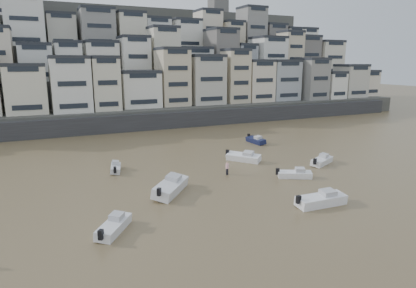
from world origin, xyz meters
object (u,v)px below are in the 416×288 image
boat_f (116,167)px  boat_a (321,198)px  boat_j (114,224)px  boat_c (171,185)px  boat_e (243,156)px  boat_d (322,160)px  boat_i (256,139)px  person_pink (227,168)px  boat_b (295,173)px

boat_f → boat_a: bearing=-129.0°
boat_j → boat_c: size_ratio=0.73×
boat_e → boat_j: size_ratio=1.09×
boat_d → boat_i: bearing=68.0°
boat_j → boat_f: 18.57m
boat_i → person_pink: size_ratio=2.85×
boat_i → boat_f: (-26.40, -7.12, -0.09)m
boat_j → person_pink: bearing=-22.4°
boat_c → boat_b: bearing=-54.0°
boat_f → boat_b: bearing=-109.1°
person_pink → boat_j: bearing=-147.5°
boat_i → boat_j: (-30.14, -25.31, 0.01)m
boat_b → boat_a: 9.24m
boat_c → boat_d: size_ratio=1.38×
boat_j → boat_f: bearing=23.5°
boat_c → boat_f: (-3.85, 11.22, -0.36)m
boat_c → person_pink: size_ratio=3.99×
boat_f → person_pink: bearing=-108.1°
boat_j → boat_e: bearing=-19.6°
boat_i → person_pink: 20.10m
boat_i → boat_f: 27.34m
boat_j → person_pink: size_ratio=2.90×
boat_i → boat_c: size_ratio=0.72×
boat_c → person_pink: boat_c is taller
boat_e → boat_c: bearing=-96.2°
boat_j → boat_d: bearing=-38.3°
boat_d → person_pink: bearing=149.6°
boat_f → person_pink: person_pink is taller
boat_b → boat_e: bearing=128.6°
boat_b → boat_a: (-3.38, -8.59, 0.18)m
boat_j → boat_d: size_ratio=1.00×
boat_i → boat_b: 20.60m
person_pink → boat_e: bearing=42.7°
boat_i → boat_j: 39.36m
boat_a → person_pink: (-3.73, 13.35, 0.07)m
person_pink → boat_d: bearing=-5.0°
boat_a → boat_f: (-16.51, 21.02, -0.21)m
boat_e → boat_f: bearing=-135.7°
boat_c → boat_f: boat_c is taller
boat_a → person_pink: person_pink is taller
boat_j → boat_f: (3.75, 18.19, -0.10)m
boat_j → person_pink: (16.53, 10.52, 0.18)m
boat_j → boat_b: boat_j is taller
boat_e → boat_b: bearing=-25.9°
boat_e → boat_c: boat_c is taller
boat_e → boat_j: bearing=-91.6°
boat_j → boat_a: boat_a is taller
boat_b → boat_f: (-19.89, 12.43, -0.04)m
boat_j → boat_d: boat_j is taller
boat_c → boat_e: bearing=-19.1°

